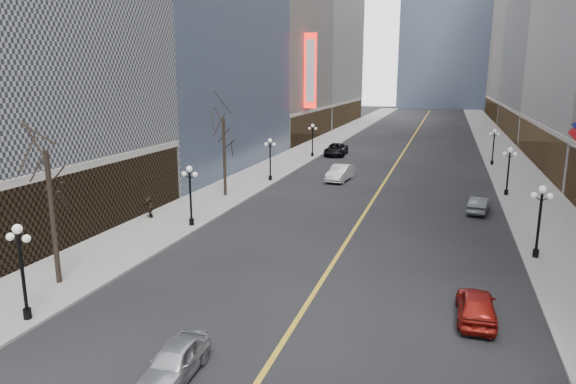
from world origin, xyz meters
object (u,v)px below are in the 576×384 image
Objects in this scene: car_nb_mid at (340,173)px; streetlamp_east_3 at (494,143)px; streetlamp_west_0 at (21,262)px; streetlamp_west_1 at (190,189)px; car_nb_far at (336,150)px; car_nb_near at (175,361)px; car_sb_mid at (476,306)px; streetlamp_east_1 at (540,214)px; streetlamp_west_3 at (313,137)px; streetlamp_east_2 at (509,166)px; car_sb_far at (479,205)px; streetlamp_west_2 at (270,155)px.

streetlamp_east_3 is at bearing 49.34° from car_nb_mid.
streetlamp_west_0 is 1.00× the size of streetlamp_west_1.
streetlamp_west_0 reaches higher than car_nb_far.
car_sb_mid is (10.96, 8.26, 0.05)m from car_nb_near.
streetlamp_east_1 and streetlamp_west_1 have the same top height.
streetlamp_west_3 is at bearing 90.00° from streetlamp_west_0.
car_sb_mid is at bearing -111.84° from streetlamp_east_1.
streetlamp_west_1 reaches higher than car_nb_far.
car_sb_far is (-2.80, -7.14, -2.23)m from streetlamp_east_2.
streetlamp_east_2 is at bearing 64.56° from car_nb_near.
car_nb_far is 1.45× the size of car_sb_mid.
car_sb_far is (20.80, 26.86, -2.23)m from streetlamp_west_0.
streetlamp_west_2 is 7.86m from car_nb_mid.
car_nb_far is 1.50× the size of car_sb_far.
streetlamp_west_1 is 0.73× the size of car_nb_far.
car_nb_far is at bearing 92.96° from car_nb_near.
car_nb_mid is (-16.51, -15.29, -2.04)m from streetlamp_east_3.
streetlamp_west_3 is (-23.60, 0.00, 0.00)m from streetlamp_east_3.
streetlamp_east_3 is 45.96m from car_sb_mid.
streetlamp_east_1 reaches higher than car_sb_mid.
streetlamp_east_2 is 41.39m from streetlamp_west_0.
streetlamp_west_0 is 0.87× the size of car_nb_mid.
car_nb_near is 0.97× the size of car_sb_far.
car_sb_mid reaches higher than car_sb_far.
car_sb_mid is (19.70, -27.74, -2.18)m from streetlamp_west_2.
streetlamp_west_1 is 0.87× the size of car_nb_mid.
streetlamp_east_1 is 1.14× the size of car_nb_near.
car_sb_mid is 1.04× the size of car_sb_far.
car_nb_far is 51.35m from car_sb_mid.
streetlamp_east_3 is (0.00, 36.00, 0.00)m from streetlamp_east_1.
car_nb_far reaches higher than car_sb_mid.
streetlamp_east_3 is at bearing -87.27° from car_sb_far.
streetlamp_east_3 is 0.73× the size of car_nb_far.
car_nb_mid is (7.09, 2.71, -2.04)m from streetlamp_west_2.
car_sb_mid is at bearing -66.71° from streetlamp_west_3.
streetlamp_east_3 is 25.40m from car_sb_far.
streetlamp_east_3 is at bearing 65.59° from streetlamp_west_0.
car_sb_far is at bearing -29.18° from car_nb_mid.
car_nb_near is 0.93× the size of car_sb_mid.
streetlamp_west_0 reaches higher than car_nb_near.
car_nb_near is (8.74, -2.00, -2.23)m from streetlamp_west_0.
streetlamp_west_2 reaches higher than car_nb_mid.
streetlamp_west_2 is at bearing 90.00° from streetlamp_west_0.
car_nb_near is 57.06m from car_nb_far.
streetlamp_west_3 reaches higher than car_sb_mid.
streetlamp_west_0 is at bearing 164.10° from car_nb_near.
car_nb_far is at bearing 82.31° from streetlamp_west_2.
car_nb_near is at bearing -81.04° from car_nb_mid.
streetlamp_east_1 is at bearing 113.55° from car_sb_far.
streetlamp_west_2 is at bearing 142.67° from streetlamp_east_1.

